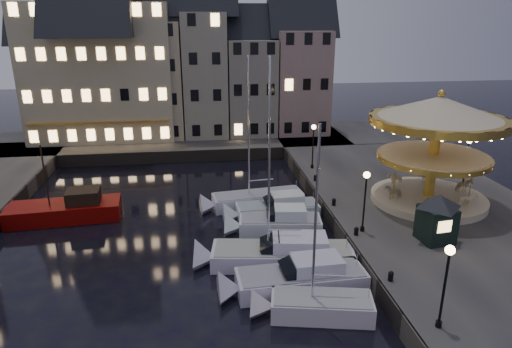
{
  "coord_description": "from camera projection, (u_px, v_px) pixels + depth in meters",
  "views": [
    {
      "loc": [
        -3.42,
        -25.26,
        14.76
      ],
      "look_at": [
        1.0,
        8.0,
        3.2
      ],
      "focal_mm": 32.0,
      "sensor_mm": 36.0,
      "label": 1
    }
  ],
  "objects": [
    {
      "name": "bollard_b",
      "position": [
        356.0,
        231.0,
        29.67
      ],
      "size": [
        0.3,
        0.3,
        0.57
      ],
      "color": "black",
      "rests_on": "quay_east"
    },
    {
      "name": "quay_east",
      "position": [
        422.0,
        206.0,
        36.06
      ],
      "size": [
        16.0,
        56.0,
        1.3
      ],
      "primitive_type": "cube",
      "color": "#474442",
      "rests_on": "ground"
    },
    {
      "name": "quay_north",
      "position": [
        159.0,
        143.0,
        53.94
      ],
      "size": [
        44.0,
        12.0,
        1.3
      ],
      "primitive_type": "cube",
      "color": "#474442",
      "rests_on": "ground"
    },
    {
      "name": "motorboat_b",
      "position": [
        294.0,
        280.0,
        25.87
      ],
      "size": [
        8.44,
        2.81,
        2.15
      ],
      "color": "silver",
      "rests_on": "ground"
    },
    {
      "name": "bollard_d",
      "position": [
        315.0,
        177.0,
        39.51
      ],
      "size": [
        0.3,
        0.3,
        0.57
      ],
      "color": "black",
      "rests_on": "quay_east"
    },
    {
      "name": "streetlamp_c",
      "position": [
        313.0,
        140.0,
        42.08
      ],
      "size": [
        0.44,
        0.44,
        4.17
      ],
      "color": "black",
      "rests_on": "quay_east"
    },
    {
      "name": "townhouse_nd",
      "position": [
        204.0,
        66.0,
        53.72
      ],
      "size": [
        5.5,
        8.0,
        15.8
      ],
      "color": "gray",
      "rests_on": "quay_north"
    },
    {
      "name": "motorboat_c",
      "position": [
        276.0,
        254.0,
        28.56
      ],
      "size": [
        9.98,
        3.92,
        13.19
      ],
      "color": "silver",
      "rests_on": "ground"
    },
    {
      "name": "motorboat_a",
      "position": [
        311.0,
        307.0,
        23.66
      ],
      "size": [
        6.35,
        3.1,
        10.43
      ],
      "color": "silver",
      "rests_on": "ground"
    },
    {
      "name": "motorboat_d",
      "position": [
        274.0,
        224.0,
        32.88
      ],
      "size": [
        6.98,
        2.99,
        2.15
      ],
      "color": "white",
      "rests_on": "ground"
    },
    {
      "name": "streetlamp_a",
      "position": [
        446.0,
        275.0,
        20.06
      ],
      "size": [
        0.44,
        0.44,
        4.17
      ],
      "color": "black",
      "rests_on": "quay_east"
    },
    {
      "name": "bollard_a",
      "position": [
        391.0,
        276.0,
        24.52
      ],
      "size": [
        0.3,
        0.3,
        0.57
      ],
      "color": "black",
      "rests_on": "quay_east"
    },
    {
      "name": "carousel",
      "position": [
        437.0,
        130.0,
        33.3
      ],
      "size": [
        9.83,
        9.83,
        8.61
      ],
      "color": "beige",
      "rests_on": "quay_east"
    },
    {
      "name": "quaywall_n",
      "position": [
        174.0,
        157.0,
        48.56
      ],
      "size": [
        48.0,
        0.15,
        1.3
      ],
      "primitive_type": "cube",
      "color": "#47423A",
      "rests_on": "ground"
    },
    {
      "name": "townhouse_nc",
      "position": [
        155.0,
        71.0,
        53.16
      ],
      "size": [
        6.82,
        8.0,
        14.8
      ],
      "color": "tan",
      "rests_on": "quay_north"
    },
    {
      "name": "ticket_kiosk",
      "position": [
        438.0,
        210.0,
        28.34
      ],
      "size": [
        3.03,
        3.03,
        3.55
      ],
      "color": "black",
      "rests_on": "quay_east"
    },
    {
      "name": "townhouse_nb",
      "position": [
        102.0,
        77.0,
        52.57
      ],
      "size": [
        6.16,
        8.0,
        13.8
      ],
      "color": "gray",
      "rests_on": "quay_north"
    },
    {
      "name": "townhouse_ne",
      "position": [
        250.0,
        78.0,
        54.88
      ],
      "size": [
        6.16,
        8.0,
        12.8
      ],
      "color": "gray",
      "rests_on": "quay_north"
    },
    {
      "name": "bollard_c",
      "position": [
        334.0,
        202.0,
        34.36
      ],
      "size": [
        0.3,
        0.3,
        0.57
      ],
      "color": "black",
      "rests_on": "quay_east"
    },
    {
      "name": "townhouse_nf",
      "position": [
        299.0,
        73.0,
        55.47
      ],
      "size": [
        6.82,
        8.0,
        13.8
      ],
      "color": "gray",
      "rests_on": "quay_north"
    },
    {
      "name": "townhouse_na",
      "position": [
        53.0,
        82.0,
        52.06
      ],
      "size": [
        5.5,
        8.0,
        12.8
      ],
      "color": "gray",
      "rests_on": "quay_north"
    },
    {
      "name": "red_fishing_boat",
      "position": [
        67.0,
        210.0,
        35.01
      ],
      "size": [
        8.48,
        3.54,
        6.18
      ],
      "color": "#700503",
      "rests_on": "ground"
    },
    {
      "name": "motorboat_e",
      "position": [
        272.0,
        210.0,
        35.2
      ],
      "size": [
        7.39,
        2.38,
        2.15
      ],
      "color": "silver",
      "rests_on": "ground"
    },
    {
      "name": "streetlamp_d",
      "position": [
        467.0,
        155.0,
        37.4
      ],
      "size": [
        0.44,
        0.44,
        4.17
      ],
      "color": "black",
      "rests_on": "quay_east"
    },
    {
      "name": "motorboat_f",
      "position": [
        251.0,
        201.0,
        37.35
      ],
      "size": [
        8.49,
        3.13,
        11.21
      ],
      "color": "silver",
      "rests_on": "ground"
    },
    {
      "name": "ground",
      "position": [
        257.0,
        263.0,
        28.91
      ],
      "size": [
        160.0,
        160.0,
        0.0
      ],
      "primitive_type": "plane",
      "color": "black",
      "rests_on": "ground"
    },
    {
      "name": "quaywall_e",
      "position": [
        324.0,
        211.0,
        35.06
      ],
      "size": [
        0.15,
        44.0,
        1.3
      ],
      "primitive_type": "cube",
      "color": "#47423A",
      "rests_on": "ground"
    },
    {
      "name": "streetlamp_b",
      "position": [
        365.0,
        193.0,
        29.43
      ],
      "size": [
        0.44,
        0.44,
        4.17
      ],
      "color": "black",
      "rests_on": "quay_east"
    },
    {
      "name": "hotel_corner",
      "position": [
        101.0,
        63.0,
        52.09
      ],
      "size": [
        17.6,
        9.0,
        16.8
      ],
      "color": "#BFB592",
      "rests_on": "quay_north"
    }
  ]
}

